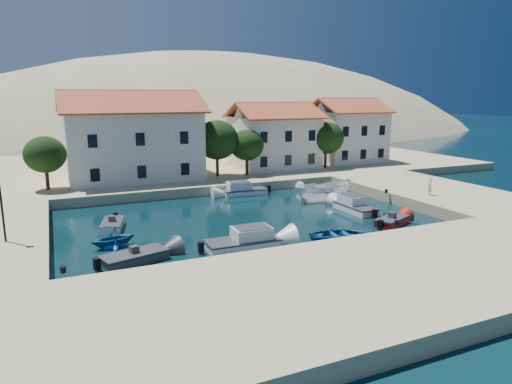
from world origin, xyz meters
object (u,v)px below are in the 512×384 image
at_px(building_right, 347,130).
at_px(cabin_cruiser_south, 242,242).
at_px(boat_east, 324,201).
at_px(pedestrian, 430,187).
at_px(building_mid, 274,135).
at_px(building_left, 133,134).
at_px(cabin_cruiser_east, 355,207).
at_px(rowboat_south, 338,238).

distance_m(building_right, cabin_cruiser_south, 38.36).
distance_m(cabin_cruiser_south, boat_east, 15.99).
xyz_separation_m(building_right, pedestrian, (-6.28, -22.44, -3.66)).
relative_size(building_mid, cabin_cruiser_south, 2.10).
bearing_deg(boat_east, pedestrian, -117.16).
relative_size(building_mid, boat_east, 1.82).
relative_size(boat_east, pedestrian, 3.55).
bearing_deg(pedestrian, building_right, -134.45).
height_order(building_left, cabin_cruiser_east, building_left).
xyz_separation_m(building_right, cabin_cruiser_south, (-27.06, -26.72, -5.00)).
height_order(building_right, pedestrian, building_right).
bearing_deg(rowboat_south, cabin_cruiser_south, 93.52).
bearing_deg(building_mid, boat_east, -98.48).
bearing_deg(boat_east, cabin_cruiser_east, -169.40).
distance_m(cabin_cruiser_south, rowboat_south, 7.25).
distance_m(building_mid, cabin_cruiser_south, 30.18).
bearing_deg(cabin_cruiser_east, building_left, 37.91).
distance_m(cabin_cruiser_south, cabin_cruiser_east, 13.95).
relative_size(building_mid, pedestrian, 6.46).
relative_size(building_left, building_mid, 1.40).
xyz_separation_m(building_left, building_mid, (18.00, 1.00, -0.71)).
bearing_deg(boat_east, building_mid, -1.74).
xyz_separation_m(building_mid, boat_east, (-2.38, -15.99, -5.22)).
relative_size(building_right, boat_east, 1.64).
xyz_separation_m(building_right, rowboat_south, (-19.87, -27.57, -5.47)).
bearing_deg(cabin_cruiser_south, building_left, 97.84).
height_order(rowboat_south, cabin_cruiser_east, cabin_cruiser_east).
bearing_deg(cabin_cruiser_south, pedestrian, 12.71).
distance_m(cabin_cruiser_south, pedestrian, 21.26).
xyz_separation_m(building_right, boat_east, (-14.38, -16.99, -5.47)).
bearing_deg(building_right, building_left, -176.19).
xyz_separation_m(building_left, building_right, (30.00, 2.00, -0.46)).
bearing_deg(building_mid, rowboat_south, -106.51).
height_order(building_mid, rowboat_south, building_mid).
relative_size(building_left, building_right, 1.56).
bearing_deg(building_mid, cabin_cruiser_south, -120.35).
distance_m(building_mid, rowboat_south, 28.20).
bearing_deg(rowboat_south, building_left, 31.81).
bearing_deg(cabin_cruiser_east, pedestrian, -97.11).
distance_m(cabin_cruiser_east, boat_east, 4.67).
bearing_deg(boat_east, building_right, -33.51).
bearing_deg(cabin_cruiser_east, cabin_cruiser_south, 110.28).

